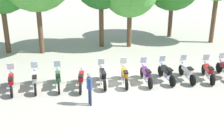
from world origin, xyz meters
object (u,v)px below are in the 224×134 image
at_px(motorcycle_10, 208,71).
at_px(person_0, 90,86).
at_px(motorcycle_2, 35,80).
at_px(motorcycle_4, 81,79).
at_px(motorcycle_1, 11,82).
at_px(motorcycle_5, 103,76).
at_px(motorcycle_7, 146,74).
at_px(motorcycle_8, 166,73).
at_px(motorcycle_6, 125,75).
at_px(motorcycle_3, 58,79).
at_px(motorcycle_9, 187,72).

xyz_separation_m(motorcycle_10, person_0, (-7.24, -1.33, 0.48)).
bearing_deg(motorcycle_2, motorcycle_4, -100.73).
xyz_separation_m(motorcycle_1, motorcycle_5, (4.90, -0.46, 0.00)).
relative_size(motorcycle_2, motorcycle_7, 1.00).
bearing_deg(motorcycle_7, motorcycle_2, 86.93).
bearing_deg(motorcycle_2, motorcycle_5, -95.34).
height_order(motorcycle_8, motorcycle_10, same).
relative_size(motorcycle_4, motorcycle_10, 1.00).
height_order(motorcycle_4, motorcycle_6, motorcycle_6).
bearing_deg(motorcycle_8, motorcycle_3, 82.81).
distance_m(motorcycle_2, motorcycle_8, 7.39).
relative_size(motorcycle_4, motorcycle_6, 0.99).
xyz_separation_m(motorcycle_1, motorcycle_6, (6.13, -0.63, 0.00)).
xyz_separation_m(motorcycle_1, motorcycle_2, (1.23, -0.05, 0.00)).
bearing_deg(motorcycle_6, motorcycle_5, 90.72).
bearing_deg(motorcycle_4, motorcycle_8, -80.62).
distance_m(motorcycle_4, motorcycle_9, 6.13).
bearing_deg(motorcycle_2, motorcycle_10, -96.08).
relative_size(motorcycle_8, person_0, 1.29).
xyz_separation_m(motorcycle_2, motorcycle_7, (6.12, -0.76, 0.00)).
distance_m(motorcycle_2, motorcycle_3, 1.24).
bearing_deg(motorcycle_9, motorcycle_6, 87.60).
bearing_deg(person_0, motorcycle_10, 1.65).
distance_m(motorcycle_2, motorcycle_7, 6.17).
distance_m(motorcycle_6, motorcycle_10, 4.94).
height_order(motorcycle_1, motorcycle_10, same).
xyz_separation_m(motorcycle_8, motorcycle_9, (1.23, -0.16, 0.00)).
relative_size(motorcycle_3, motorcycle_4, 1.02).
bearing_deg(motorcycle_7, person_0, 120.85).
xyz_separation_m(motorcycle_3, motorcycle_10, (8.57, -1.07, 0.00)).
bearing_deg(motorcycle_1, motorcycle_4, -100.44).
bearing_deg(motorcycle_9, motorcycle_2, 87.14).
bearing_deg(person_0, motorcycle_7, 18.06).
bearing_deg(motorcycle_8, motorcycle_4, 85.40).
bearing_deg(motorcycle_6, motorcycle_3, 92.02).
relative_size(motorcycle_1, motorcycle_10, 1.02).
height_order(motorcycle_6, motorcycle_8, same).
height_order(motorcycle_5, motorcycle_7, same).
height_order(motorcycle_1, motorcycle_3, same).
xyz_separation_m(motorcycle_4, motorcycle_7, (3.67, -0.25, 0.01)).
distance_m(motorcycle_2, motorcycle_9, 8.62).
xyz_separation_m(motorcycle_2, person_0, (2.56, -2.56, 0.48)).
height_order(motorcycle_9, person_0, person_0).
bearing_deg(motorcycle_8, motorcycle_1, 83.12).
xyz_separation_m(motorcycle_2, motorcycle_10, (9.80, -1.23, 0.00)).
relative_size(motorcycle_4, person_0, 1.27).
height_order(motorcycle_7, motorcycle_9, same).
xyz_separation_m(motorcycle_5, person_0, (-1.12, -2.15, 0.48)).
distance_m(motorcycle_1, motorcycle_8, 8.61).
bearing_deg(motorcycle_4, motorcycle_1, 94.12).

